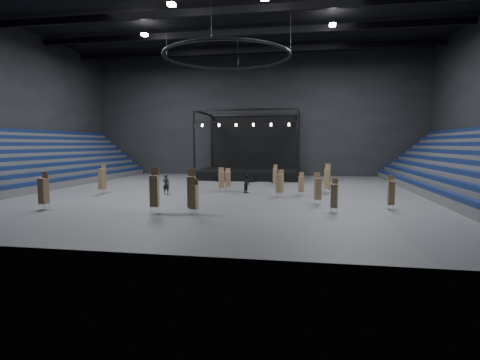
% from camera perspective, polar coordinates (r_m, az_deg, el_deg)
% --- Properties ---
extents(floor, '(50.00, 50.00, 0.00)m').
position_cam_1_polar(floor, '(36.83, -1.94, -1.84)').
color(floor, '#454447').
rests_on(floor, ground).
extents(ceiling, '(50.00, 42.00, 0.20)m').
position_cam_1_polar(ceiling, '(38.88, -2.04, 25.50)').
color(ceiling, black).
rests_on(ceiling, wall_back).
extents(wall_back, '(50.00, 0.20, 18.00)m').
position_cam_1_polar(wall_back, '(57.42, 2.33, 9.78)').
color(wall_back, black).
rests_on(wall_back, ground).
extents(wall_front, '(50.00, 0.20, 18.00)m').
position_cam_1_polar(wall_front, '(17.08, -17.38, 19.87)').
color(wall_front, black).
rests_on(wall_front, ground).
extents(bleachers_left, '(7.20, 40.00, 6.40)m').
position_cam_1_polar(bleachers_left, '(47.00, -30.51, 1.11)').
color(bleachers_left, '#464648').
rests_on(bleachers_left, floor).
extents(stage, '(14.00, 10.00, 9.20)m').
position_cam_1_polar(stage, '(52.63, 1.63, 1.95)').
color(stage, black).
rests_on(stage, floor).
extents(truss_ring, '(12.30, 12.30, 5.15)m').
position_cam_1_polar(truss_ring, '(37.46, -2.01, 18.30)').
color(truss_ring, black).
rests_on(truss_ring, ceiling).
extents(roof_girders, '(49.00, 30.35, 0.70)m').
position_cam_1_polar(roof_girders, '(38.61, -2.04, 24.38)').
color(roof_girders, black).
rests_on(roof_girders, ceiling).
extents(floodlights, '(28.60, 16.60, 0.25)m').
position_cam_1_polar(floodlights, '(34.73, -3.52, 25.53)').
color(floodlights, white).
rests_on(floodlights, roof_girders).
extents(flight_case_left, '(1.48, 0.92, 0.92)m').
position_cam_1_polar(flight_case_left, '(47.23, -2.75, 0.34)').
color(flight_case_left, black).
rests_on(flight_case_left, floor).
extents(flight_case_mid, '(1.12, 0.72, 0.69)m').
position_cam_1_polar(flight_case_mid, '(46.34, 1.54, 0.10)').
color(flight_case_mid, black).
rests_on(flight_case_mid, floor).
extents(flight_case_right, '(1.48, 0.93, 0.91)m').
position_cam_1_polar(flight_case_right, '(45.40, 5.77, 0.11)').
color(flight_case_right, black).
rests_on(flight_case_right, floor).
extents(chair_stack_0, '(0.50, 0.50, 2.15)m').
position_cam_1_polar(chair_stack_0, '(34.36, 9.29, -0.55)').
color(chair_stack_0, silver).
rests_on(chair_stack_0, floor).
extents(chair_stack_1, '(0.60, 0.60, 2.72)m').
position_cam_1_polar(chair_stack_1, '(30.22, -27.75, -1.39)').
color(chair_stack_1, silver).
rests_on(chair_stack_1, floor).
extents(chair_stack_2, '(0.62, 0.62, 2.28)m').
position_cam_1_polar(chair_stack_2, '(37.60, -1.85, 0.18)').
color(chair_stack_2, silver).
rests_on(chair_stack_2, floor).
extents(chair_stack_3, '(0.54, 0.54, 2.40)m').
position_cam_1_polar(chair_stack_3, '(25.08, -7.02, -2.46)').
color(chair_stack_3, silver).
rests_on(chair_stack_3, floor).
extents(chair_stack_4, '(0.52, 0.52, 2.37)m').
position_cam_1_polar(chair_stack_4, '(26.39, 14.17, -2.27)').
color(chair_stack_4, silver).
rests_on(chair_stack_4, floor).
extents(chair_stack_5, '(0.58, 0.58, 2.49)m').
position_cam_1_polar(chair_stack_5, '(29.70, 11.76, -1.22)').
color(chair_stack_5, silver).
rests_on(chair_stack_5, floor).
extents(chair_stack_6, '(0.68, 0.68, 2.42)m').
position_cam_1_polar(chair_stack_6, '(36.56, -2.83, 0.12)').
color(chair_stack_6, silver).
rests_on(chair_stack_6, floor).
extents(chair_stack_7, '(0.47, 0.47, 2.41)m').
position_cam_1_polar(chair_stack_7, '(42.08, 5.37, 0.74)').
color(chair_stack_7, silver).
rests_on(chair_stack_7, floor).
extents(chair_stack_8, '(0.67, 0.67, 2.84)m').
position_cam_1_polar(chair_stack_8, '(37.67, -20.27, 0.22)').
color(chair_stack_8, silver).
rests_on(chair_stack_8, floor).
extents(chair_stack_9, '(0.69, 0.69, 2.46)m').
position_cam_1_polar(chair_stack_9, '(33.08, 6.09, -0.44)').
color(chair_stack_9, silver).
rests_on(chair_stack_9, floor).
extents(chair_stack_10, '(0.44, 0.44, 2.49)m').
position_cam_1_polar(chair_stack_10, '(28.82, 22.03, -1.74)').
color(chair_stack_10, silver).
rests_on(chair_stack_10, floor).
extents(chair_stack_11, '(0.62, 0.62, 3.10)m').
position_cam_1_polar(chair_stack_11, '(26.03, -12.90, -1.53)').
color(chair_stack_11, silver).
rests_on(chair_stack_11, floor).
extents(chair_stack_12, '(0.61, 0.61, 3.05)m').
position_cam_1_polar(chair_stack_12, '(25.48, -7.39, -1.66)').
color(chair_stack_12, silver).
rests_on(chair_stack_12, floor).
extents(chair_stack_13, '(0.63, 0.63, 2.82)m').
position_cam_1_polar(chair_stack_13, '(36.58, 13.16, 0.24)').
color(chair_stack_13, silver).
rests_on(chair_stack_13, floor).
extents(man_center, '(0.69, 0.46, 1.85)m').
position_cam_1_polar(man_center, '(35.94, -11.19, -0.63)').
color(man_center, black).
rests_on(man_center, floor).
extents(crew_member, '(0.91, 1.03, 1.79)m').
position_cam_1_polar(crew_member, '(35.85, 1.15, -0.60)').
color(crew_member, black).
rests_on(crew_member, floor).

